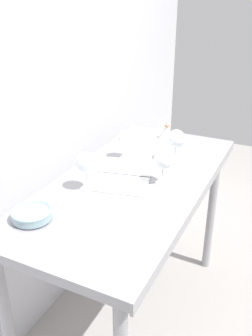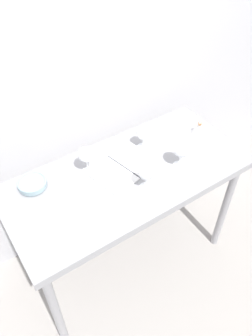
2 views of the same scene
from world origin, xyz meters
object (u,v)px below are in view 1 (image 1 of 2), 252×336
object	(u,v)px
wine_glass_near_right	(176,139)
wine_glass_near_center	(163,161)
decanter_funnel	(166,132)
tasting_sheet_lower	(142,146)
wine_glass_far_left	(86,163)
wine_glass_far_right	(126,139)
open_notebook	(124,175)
tasting_bowl	(32,214)
tasting_sheet_upper	(93,213)

from	to	relation	value
wine_glass_near_right	wine_glass_near_center	bearing A→B (deg)	-173.74
wine_glass_near_right	decanter_funnel	bearing A→B (deg)	28.33
wine_glass_near_center	tasting_sheet_lower	xyz separation A→B (m)	(0.36, 0.26, -0.11)
wine_glass_far_left	wine_glass_far_right	bearing A→B (deg)	-0.74
wine_glass_near_right	open_notebook	bearing A→B (deg)	149.64
tasting_bowl	decanter_funnel	distance (m)	1.06
tasting_sheet_upper	tasting_sheet_lower	distance (m)	0.74
open_notebook	tasting_bowl	size ratio (longest dim) A/B	2.62
wine_glass_far_left	decanter_funnel	size ratio (longest dim) A/B	1.50
tasting_sheet_upper	wine_glass_far_right	bearing A→B (deg)	-8.57
decanter_funnel	wine_glass_near_center	bearing A→B (deg)	-161.47
wine_glass_far_right	open_notebook	xyz separation A→B (m)	(-0.20, -0.08, -0.10)
wine_glass_near_center	tasting_sheet_upper	xyz separation A→B (m)	(-0.36, 0.15, -0.11)
wine_glass_near_right	tasting_sheet_lower	distance (m)	0.28
tasting_sheet_upper	wine_glass_near_right	bearing A→B (deg)	-32.31
wine_glass_far_right	tasting_bowl	world-z (taller)	wine_glass_far_right
wine_glass_far_right	tasting_sheet_lower	bearing A→B (deg)	-4.30
wine_glass_far_right	wine_glass_near_right	xyz separation A→B (m)	(0.08, -0.24, 0.01)
wine_glass_near_right	open_notebook	xyz separation A→B (m)	(-0.28, 0.16, -0.12)
open_notebook	tasting_sheet_upper	xyz separation A→B (m)	(-0.35, -0.04, -0.00)
wine_glass_far_right	decanter_funnel	world-z (taller)	wine_glass_far_right
wine_glass_near_center	tasting_bowl	xyz separation A→B (m)	(-0.50, 0.34, -0.09)
wine_glass_far_left	tasting_bowl	world-z (taller)	wine_glass_far_left
decanter_funnel	tasting_sheet_upper	bearing A→B (deg)	-177.84
wine_glass_far_left	tasting_sheet_upper	world-z (taller)	wine_glass_far_left
wine_glass_near_right	decanter_funnel	world-z (taller)	wine_glass_near_right
wine_glass_far_left	tasting_sheet_upper	bearing A→B (deg)	-142.15
tasting_sheet_lower	tasting_bowl	distance (m)	0.87
wine_glass_far_left	tasting_bowl	bearing A→B (deg)	168.41
wine_glass_far_left	tasting_bowl	xyz separation A→B (m)	(-0.30, 0.06, -0.10)
wine_glass_far_right	decanter_funnel	xyz separation A→B (m)	(0.37, -0.09, -0.07)
wine_glass_near_center	open_notebook	world-z (taller)	wine_glass_near_center
tasting_sheet_upper	tasting_bowl	distance (m)	0.24
open_notebook	tasting_bowl	world-z (taller)	tasting_bowl
wine_glass_far_left	decanter_funnel	distance (m)	0.76
tasting_sheet_lower	tasting_bowl	world-z (taller)	tasting_bowl
wine_glass_far_right	wine_glass_near_center	distance (m)	0.33
wine_glass_far_right	tasting_bowl	distance (m)	0.69
wine_glass_near_right	open_notebook	world-z (taller)	wine_glass_near_right
wine_glass_near_center	tasting_sheet_upper	bearing A→B (deg)	157.67
tasting_sheet_lower	wine_glass_near_right	bearing A→B (deg)	-149.89
tasting_sheet_upper	open_notebook	bearing A→B (deg)	-14.82
tasting_bowl	decanter_funnel	world-z (taller)	decanter_funnel
decanter_funnel	tasting_sheet_lower	bearing A→B (deg)	157.98
wine_glass_near_center	decanter_funnel	xyz separation A→B (m)	(0.55, 0.18, -0.07)
wine_glass_near_right	tasting_bowl	xyz separation A→B (m)	(-0.76, 0.31, -0.10)
wine_glass_near_right	wine_glass_far_left	bearing A→B (deg)	151.50
tasting_sheet_upper	tasting_sheet_lower	world-z (taller)	same
wine_glass_near_right	decanter_funnel	xyz separation A→B (m)	(0.29, 0.16, -0.08)
tasting_sheet_lower	tasting_bowl	size ratio (longest dim) A/B	1.28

